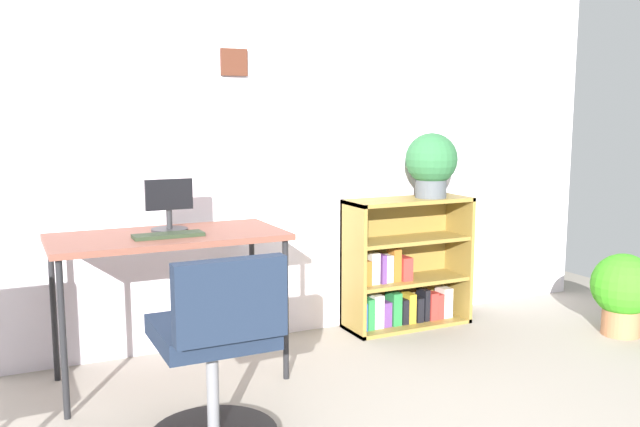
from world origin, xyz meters
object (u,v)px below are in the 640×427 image
at_px(potted_plant_on_shelf, 431,162).
at_px(desk, 168,246).
at_px(office_chair, 216,365).
at_px(keyboard, 168,235).
at_px(potted_plant_floor, 623,290).
at_px(bookshelf_low, 402,270).
at_px(monitor, 169,206).

bearing_deg(potted_plant_on_shelf, desk, -172.81).
bearing_deg(office_chair, keyboard, 90.56).
relative_size(office_chair, potted_plant_floor, 1.63).
height_order(keyboard, potted_plant_on_shelf, potted_plant_on_shelf).
distance_m(bookshelf_low, potted_plant_floor, 1.33).
height_order(monitor, keyboard, monitor).
distance_m(monitor, potted_plant_floor, 2.73).
bearing_deg(office_chair, potted_plant_on_shelf, 30.65).
bearing_deg(office_chair, monitor, 87.41).
bearing_deg(bookshelf_low, potted_plant_on_shelf, -16.14).
distance_m(monitor, potted_plant_on_shelf, 1.69).
xyz_separation_m(keyboard, potted_plant_floor, (2.65, -0.41, -0.48)).
distance_m(keyboard, office_chair, 0.82).
distance_m(keyboard, potted_plant_floor, 2.72).
relative_size(bookshelf_low, potted_plant_floor, 1.62).
relative_size(monitor, potted_plant_on_shelf, 0.65).
bearing_deg(keyboard, potted_plant_floor, -8.78).
xyz_separation_m(office_chair, potted_plant_floor, (2.64, 0.31, -0.07)).
relative_size(office_chair, potted_plant_on_shelf, 2.02).
bearing_deg(bookshelf_low, potted_plant_floor, -34.86).
bearing_deg(desk, bookshelf_low, 9.77).
distance_m(monitor, bookshelf_low, 1.61).
bearing_deg(monitor, potted_plant_on_shelf, 4.60).
relative_size(desk, bookshelf_low, 1.39).
bearing_deg(potted_plant_floor, keyboard, 171.22).
xyz_separation_m(desk, potted_plant_floor, (2.63, -0.49, -0.41)).
distance_m(desk, monitor, 0.20).
bearing_deg(monitor, bookshelf_low, 6.97).
xyz_separation_m(monitor, keyboard, (-0.05, -0.17, -0.12)).
height_order(monitor, bookshelf_low, monitor).
height_order(potted_plant_on_shelf, potted_plant_floor, potted_plant_on_shelf).
xyz_separation_m(office_chair, bookshelf_low, (1.55, 1.07, -0.00)).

